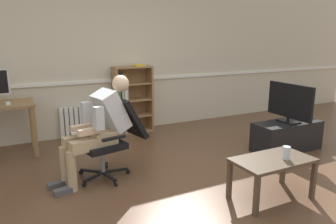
{
  "coord_description": "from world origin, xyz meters",
  "views": [
    {
      "loc": [
        -1.66,
        -2.71,
        1.63
      ],
      "look_at": [
        0.15,
        0.85,
        0.7
      ],
      "focal_mm": 33.77,
      "sensor_mm": 36.0,
      "label": 1
    }
  ],
  "objects": [
    {
      "name": "tv_stand",
      "position": [
        1.95,
        0.49,
        0.22
      ],
      "size": [
        1.05,
        0.43,
        0.43
      ],
      "color": "black",
      "rests_on": "ground_plane"
    },
    {
      "name": "ground_plane",
      "position": [
        0.0,
        0.0,
        0.0
      ],
      "size": [
        18.0,
        18.0,
        0.0
      ],
      "primitive_type": "plane",
      "color": "brown"
    },
    {
      "name": "tv_screen",
      "position": [
        1.95,
        0.49,
        0.73
      ],
      "size": [
        0.21,
        0.8,
        0.56
      ],
      "rotation": [
        0.0,
        0.0,
        1.55
      ],
      "color": "black",
      "rests_on": "tv_stand"
    },
    {
      "name": "computer_mouse",
      "position": [
        -1.69,
        2.03,
        0.77
      ],
      "size": [
        0.06,
        0.1,
        0.03
      ],
      "primitive_type": "cube",
      "color": "white",
      "rests_on": "computer_desk"
    },
    {
      "name": "back_wall",
      "position": [
        0.0,
        2.65,
        1.35
      ],
      "size": [
        12.0,
        0.13,
        2.7
      ],
      "color": "beige",
      "rests_on": "ground_plane"
    },
    {
      "name": "bookshelf",
      "position": [
        0.21,
        2.44,
        0.57
      ],
      "size": [
        0.67,
        0.29,
        1.19
      ],
      "color": "olive",
      "rests_on": "ground_plane"
    },
    {
      "name": "office_chair",
      "position": [
        -0.6,
        0.82,
        0.52
      ],
      "size": [
        0.86,
        0.65,
        0.95
      ],
      "rotation": [
        0.0,
        0.0,
        -1.36
      ],
      "color": "black",
      "rests_on": "ground_plane"
    },
    {
      "name": "person_seated",
      "position": [
        -0.78,
        0.78,
        0.65
      ],
      "size": [
        1.02,
        0.51,
        1.21
      ],
      "rotation": [
        0.0,
        0.0,
        -1.36
      ],
      "color": "tan",
      "rests_on": "ground_plane"
    },
    {
      "name": "coffee_table",
      "position": [
        0.67,
        -0.5,
        0.38
      ],
      "size": [
        0.83,
        0.46,
        0.44
      ],
      "color": "#4C3D2D",
      "rests_on": "ground_plane"
    },
    {
      "name": "radiator",
      "position": [
        -0.63,
        2.54,
        0.26
      ],
      "size": [
        0.69,
        0.08,
        0.53
      ],
      "color": "white",
      "rests_on": "ground_plane"
    },
    {
      "name": "drinking_glass",
      "position": [
        0.78,
        -0.56,
        0.5
      ],
      "size": [
        0.08,
        0.08,
        0.13
      ],
      "primitive_type": "cylinder",
      "color": "silver",
      "rests_on": "coffee_table"
    }
  ]
}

